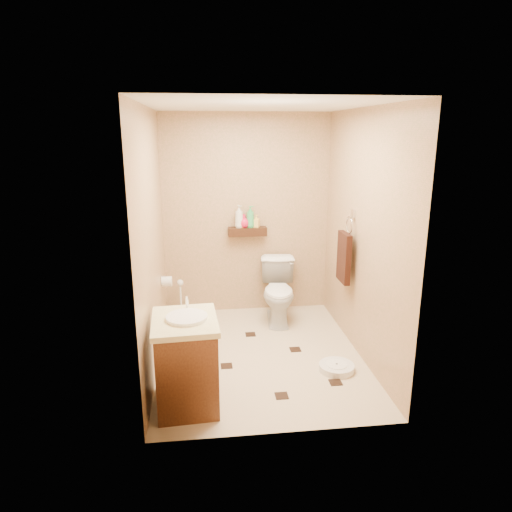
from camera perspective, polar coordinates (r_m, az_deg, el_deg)
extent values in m
plane|color=beige|center=(4.72, 0.47, -12.20)|extent=(2.50, 2.50, 0.00)
cube|color=tan|center=(5.51, -1.18, 5.09)|extent=(2.00, 0.04, 2.40)
cube|color=tan|center=(3.11, 3.47, -3.12)|extent=(2.00, 0.04, 2.40)
cube|color=tan|center=(4.29, -12.88, 1.71)|extent=(0.04, 2.50, 2.40)
cube|color=tan|center=(4.53, 13.15, 2.42)|extent=(0.04, 2.50, 2.40)
cube|color=silver|center=(4.19, 0.54, 18.32)|extent=(2.00, 2.50, 0.02)
cube|color=#361E0E|center=(5.47, -1.08, 3.08)|extent=(0.46, 0.14, 0.10)
cube|color=black|center=(4.52, -3.70, -13.55)|extent=(0.11, 0.11, 0.01)
cube|color=black|center=(4.83, 4.92, -11.56)|extent=(0.11, 0.11, 0.01)
cube|color=black|center=(4.07, 3.22, -17.04)|extent=(0.11, 0.11, 0.01)
cube|color=black|center=(5.18, -5.62, -9.61)|extent=(0.11, 0.11, 0.01)
cube|color=black|center=(4.31, 9.91, -15.29)|extent=(0.11, 0.11, 0.01)
cube|color=black|center=(5.14, -0.70, -9.76)|extent=(0.11, 0.11, 0.01)
imported|color=white|center=(5.37, 2.86, -4.47)|extent=(0.48, 0.75, 0.72)
cube|color=brown|center=(3.84, -8.68, -13.30)|extent=(0.51, 0.61, 0.71)
cube|color=#F3EEAF|center=(3.67, -8.92, -8.12)|extent=(0.54, 0.65, 0.05)
cylinder|color=white|center=(3.66, -8.65, -7.72)|extent=(0.33, 0.33, 0.05)
cylinder|color=silver|center=(3.82, -8.61, -5.73)|extent=(0.03, 0.03, 0.11)
cylinder|color=silver|center=(4.49, 10.04, -13.55)|extent=(0.36, 0.36, 0.06)
cylinder|color=white|center=(4.47, 10.06, -13.18)|extent=(0.20, 0.20, 0.01)
cylinder|color=#1A6B60|center=(5.64, -9.30, -6.97)|extent=(0.11, 0.11, 0.12)
cylinder|color=silver|center=(5.56, -9.40, -4.88)|extent=(0.02, 0.02, 0.34)
sphere|color=silver|center=(5.51, -9.47, -3.32)|extent=(0.08, 0.08, 0.08)
cube|color=silver|center=(4.72, 12.09, 5.23)|extent=(0.03, 0.06, 0.08)
torus|color=silver|center=(4.74, 11.61, 3.80)|extent=(0.02, 0.19, 0.19)
cube|color=#32140F|center=(4.80, 10.94, -0.18)|extent=(0.06, 0.30, 0.52)
cylinder|color=silver|center=(5.07, -11.09, -3.14)|extent=(0.11, 0.11, 0.11)
cylinder|color=silver|center=(5.05, -11.58, -2.51)|extent=(0.04, 0.02, 0.02)
imported|color=silver|center=(5.43, -2.13, 4.96)|extent=(0.15, 0.15, 0.27)
imported|color=#FF9F35|center=(5.44, -1.78, 4.33)|extent=(0.08, 0.08, 0.15)
imported|color=red|center=(5.44, -1.50, 4.42)|extent=(0.17, 0.17, 0.16)
imported|color=#37A558|center=(5.44, -0.72, 4.94)|extent=(0.10, 0.10, 0.26)
imported|color=#EEC14F|center=(5.46, 0.04, 4.40)|extent=(0.09, 0.09, 0.15)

